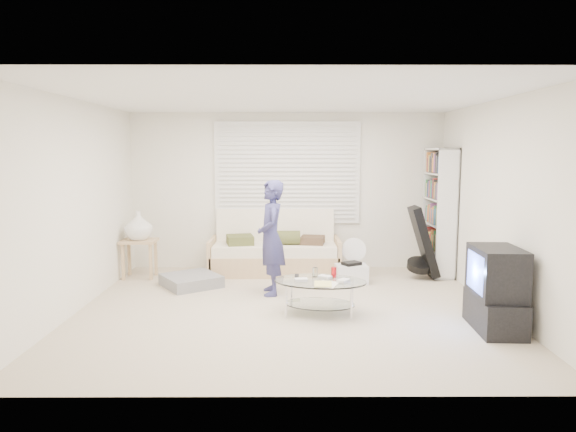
{
  "coord_description": "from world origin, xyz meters",
  "views": [
    {
      "loc": [
        -0.02,
        -6.01,
        1.88
      ],
      "look_at": [
        0.0,
        0.3,
        1.09
      ],
      "focal_mm": 32.0,
      "sensor_mm": 36.0,
      "label": 1
    }
  ],
  "objects_px": {
    "bookshelf": "(439,212)",
    "tv_unit": "(496,290)",
    "coffee_table": "(320,287)",
    "futon_sofa": "(275,252)"
  },
  "relations": [
    {
      "from": "tv_unit",
      "to": "coffee_table",
      "type": "xyz_separation_m",
      "value": [
        -1.82,
        0.55,
        -0.11
      ]
    },
    {
      "from": "coffee_table",
      "to": "futon_sofa",
      "type": "bearing_deg",
      "value": 105.53
    },
    {
      "from": "tv_unit",
      "to": "futon_sofa",
      "type": "bearing_deg",
      "value": 132.42
    },
    {
      "from": "futon_sofa",
      "to": "coffee_table",
      "type": "bearing_deg",
      "value": -74.47
    },
    {
      "from": "futon_sofa",
      "to": "coffee_table",
      "type": "relative_size",
      "value": 1.73
    },
    {
      "from": "tv_unit",
      "to": "coffee_table",
      "type": "height_order",
      "value": "tv_unit"
    },
    {
      "from": "bookshelf",
      "to": "tv_unit",
      "type": "relative_size",
      "value": 2.18
    },
    {
      "from": "bookshelf",
      "to": "coffee_table",
      "type": "relative_size",
      "value": 1.67
    },
    {
      "from": "bookshelf",
      "to": "coffee_table",
      "type": "bearing_deg",
      "value": -134.68
    },
    {
      "from": "futon_sofa",
      "to": "bookshelf",
      "type": "relative_size",
      "value": 1.04
    }
  ]
}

